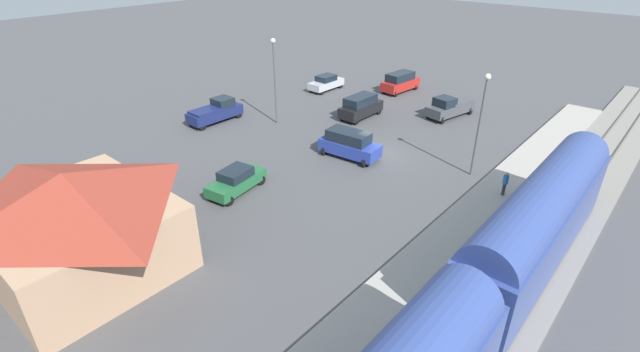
# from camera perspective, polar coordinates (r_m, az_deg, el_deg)

# --- Properties ---
(ground_plane) EXTENTS (200.00, 200.00, 0.00)m
(ground_plane) POSITION_cam_1_polar(r_m,az_deg,el_deg) (37.19, 7.40, 2.66)
(ground_plane) COLOR #4C4C4F
(railway_track) EXTENTS (4.80, 70.00, 0.30)m
(railway_track) POSITION_cam_1_polar(r_m,az_deg,el_deg) (32.70, 28.18, -4.35)
(railway_track) COLOR gray
(railway_track) RESTS_ON ground
(platform) EXTENTS (3.20, 46.00, 0.30)m
(platform) POSITION_cam_1_polar(r_m,az_deg,el_deg) (33.41, 21.73, -2.07)
(platform) COLOR #A8A399
(platform) RESTS_ON ground
(station_building) EXTENTS (10.25, 9.03, 5.67)m
(station_building) POSITION_cam_1_polar(r_m,az_deg,el_deg) (26.35, -28.67, -4.96)
(station_building) COLOR tan
(station_building) RESTS_ON ground
(pedestrian_on_platform) EXTENTS (0.36, 0.36, 1.71)m
(pedestrian_on_platform) POSITION_cam_1_polar(r_m,az_deg,el_deg) (32.60, 22.43, -0.70)
(pedestrian_on_platform) COLOR #333338
(pedestrian_on_platform) RESTS_ON platform
(sedan_green) EXTENTS (2.52, 4.73, 1.74)m
(sedan_green) POSITION_cam_1_polar(r_m,az_deg,el_deg) (31.69, -10.58, -0.56)
(sedan_green) COLOR #236638
(sedan_green) RESTS_ON ground
(pickup_navy) EXTENTS (2.00, 5.42, 2.14)m
(pickup_navy) POSITION_cam_1_polar(r_m,az_deg,el_deg) (44.68, -13.08, 7.99)
(pickup_navy) COLOR navy
(pickup_navy) RESTS_ON ground
(suv_blue) EXTENTS (5.06, 2.75, 2.22)m
(suv_blue) POSITION_cam_1_polar(r_m,az_deg,el_deg) (36.17, 3.74, 4.09)
(suv_blue) COLOR #283D9E
(suv_blue) RESTS_ON ground
(pickup_charcoal) EXTENTS (3.06, 5.69, 2.14)m
(pickup_charcoal) POSITION_cam_1_polar(r_m,az_deg,el_deg) (46.59, 16.15, 8.43)
(pickup_charcoal) COLOR #47494F
(pickup_charcoal) RESTS_ON ground
(suv_red) EXTENTS (2.44, 5.07, 2.22)m
(suv_red) POSITION_cam_1_polar(r_m,az_deg,el_deg) (53.43, 10.14, 11.68)
(suv_red) COLOR red
(suv_red) RESTS_ON ground
(sedan_silver) EXTENTS (1.90, 4.53, 1.74)m
(sedan_silver) POSITION_cam_1_polar(r_m,az_deg,el_deg) (53.28, 0.77, 11.76)
(sedan_silver) COLOR silver
(sedan_silver) RESTS_ON ground
(suv_black) EXTENTS (2.00, 4.92, 2.22)m
(suv_black) POSITION_cam_1_polar(r_m,az_deg,el_deg) (44.72, 5.18, 8.79)
(suv_black) COLOR black
(suv_black) RESTS_ON ground
(light_pole_near_platform) EXTENTS (0.44, 0.44, 7.68)m
(light_pole_near_platform) POSITION_cam_1_polar(r_m,az_deg,el_deg) (33.81, 19.76, 7.46)
(light_pole_near_platform) COLOR #515156
(light_pole_near_platform) RESTS_ON ground
(light_pole_lot_center) EXTENTS (0.44, 0.44, 7.94)m
(light_pole_lot_center) POSITION_cam_1_polar(r_m,az_deg,el_deg) (42.21, -5.79, 13.04)
(light_pole_lot_center) COLOR #515156
(light_pole_lot_center) RESTS_ON ground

